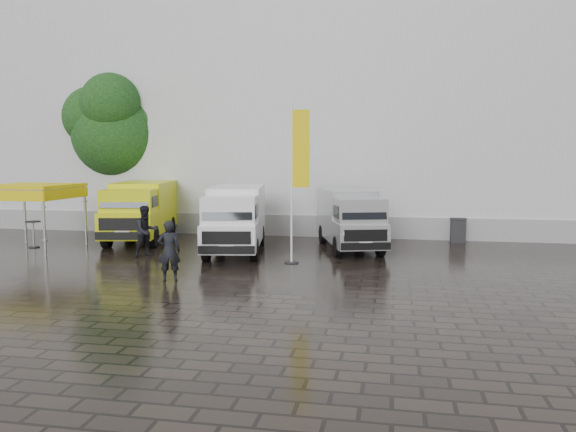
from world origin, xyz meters
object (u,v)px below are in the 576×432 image
Objects in this scene: flagpole at (297,174)px; person_tent at (146,231)px; van_white at (236,220)px; person_front at (169,251)px; cocktail_table at (34,234)px; van_yellow at (141,212)px; wheelie_bin at (458,230)px; van_silver at (349,220)px; canopy_tent at (32,189)px.

flagpole reaches higher than person_tent.
person_front is at bearing -105.75° from van_white.
cocktail_table is 5.60m from person_tent.
van_yellow is at bearing 153.89° from flagpole.
wheelie_bin is (13.78, 2.32, -0.76)m from van_yellow.
cocktail_table is at bearing 173.07° from van_white.
cocktail_table is 9.37m from person_front.
van_silver is 2.89× the size of person_tent.
person_front is at bearing -141.40° from van_silver.
person_front is at bearing -108.16° from person_tent.
van_yellow is 5.23× the size of wheelie_bin.
canopy_tent is (-3.30, -2.84, 1.16)m from van_yellow.
van_white is 1.06× the size of van_silver.
person_tent is (-7.36, -3.13, -0.24)m from van_silver.
van_yellow is 8.52m from person_front.
van_silver is 5.14× the size of wheelie_bin.
van_yellow is 1.02× the size of van_silver.
van_silver is 5.06× the size of cocktail_table.
van_white is 8.35m from canopy_tent.
van_yellow is 1.83× the size of canopy_tent.
van_yellow reaches higher than cocktail_table.
cocktail_table is (-3.61, -2.41, -0.75)m from van_yellow.
van_white is 3.07× the size of person_tent.
canopy_tent is at bearing 175.23° from flagpole.
wheelie_bin is at bearing -153.18° from person_front.
van_silver is at bearing -28.29° from person_tent.
van_silver reaches higher than person_tent.
van_white is 5.36m from person_front.
flagpole is 3.03× the size of person_front.
wheelie_bin is at bearing 16.82° from canopy_tent.
flagpole is at bearing -54.08° from person_tent.
wheelie_bin is at bearing -1.60° from van_yellow.
van_silver is 13.03m from cocktail_table.
van_yellow reaches higher than person_tent.
van_white reaches higher than cocktail_table.
van_white is at bearing 146.98° from flagpole.
van_yellow is at bearing 161.42° from van_silver.
flagpole is (10.95, -0.91, 0.69)m from canopy_tent.
flagpole is (-1.58, -3.41, 1.95)m from van_silver.
flagpole is 11.63m from cocktail_table.
person_front reaches higher than cocktail_table.
van_yellow is 5.15× the size of cocktail_table.
van_yellow reaches higher than van_silver.
van_silver is 1.00× the size of flagpole.
canopy_tent is 1.67× the size of person_front.
van_white is 1.91× the size of canopy_tent.
van_silver is 4.23m from flagpole.
cocktail_table reaches higher than wheelie_bin.
person_tent is at bearing -173.44° from van_silver.
person_tent is (-5.78, 0.28, -2.19)m from flagpole.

